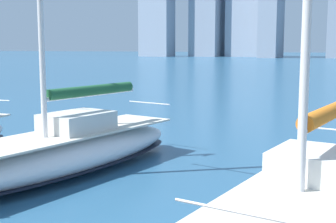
% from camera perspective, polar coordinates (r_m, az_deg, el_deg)
% --- Properties ---
extents(sailboat_orange, '(3.32, 7.54, 12.05)m').
position_cam_1_polar(sailboat_orange, '(9.33, 16.72, -11.17)').
color(sailboat_orange, silver).
rests_on(sailboat_orange, ground).
extents(sailboat_forest, '(3.69, 9.52, 9.66)m').
position_cam_1_polar(sailboat_forest, '(14.12, -12.42, -4.65)').
color(sailboat_forest, white).
rests_on(sailboat_forest, ground).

